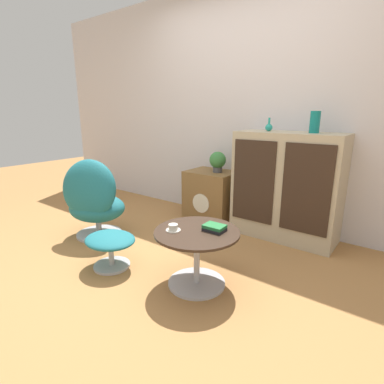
{
  "coord_description": "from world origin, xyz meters",
  "views": [
    {
      "loc": [
        1.56,
        -1.55,
        1.25
      ],
      "look_at": [
        -0.0,
        0.51,
        0.55
      ],
      "focal_mm": 28.0,
      "sensor_mm": 36.0,
      "label": 1
    }
  ],
  "objects_px": {
    "sideboard": "(286,186)",
    "coffee_table": "(197,251)",
    "tv_console": "(212,195)",
    "book_stack": "(214,228)",
    "egg_chair": "(93,200)",
    "teacup": "(173,228)",
    "ottoman": "(110,243)",
    "vase_leftmost": "(269,127)",
    "potted_plant": "(218,161)",
    "vase_inner_left": "(315,122)"
  },
  "relations": [
    {
      "from": "egg_chair",
      "to": "potted_plant",
      "type": "xyz_separation_m",
      "value": [
        0.71,
        1.17,
        0.31
      ]
    },
    {
      "from": "coffee_table",
      "to": "book_stack",
      "type": "relative_size",
      "value": 3.95
    },
    {
      "from": "egg_chair",
      "to": "teacup",
      "type": "xyz_separation_m",
      "value": [
        1.2,
        -0.18,
        0.05
      ]
    },
    {
      "from": "coffee_table",
      "to": "vase_leftmost",
      "type": "height_order",
      "value": "vase_leftmost"
    },
    {
      "from": "ottoman",
      "to": "teacup",
      "type": "relative_size",
      "value": 4.13
    },
    {
      "from": "tv_console",
      "to": "ottoman",
      "type": "height_order",
      "value": "tv_console"
    },
    {
      "from": "tv_console",
      "to": "egg_chair",
      "type": "relative_size",
      "value": 0.7
    },
    {
      "from": "coffee_table",
      "to": "vase_inner_left",
      "type": "height_order",
      "value": "vase_inner_left"
    },
    {
      "from": "ottoman",
      "to": "book_stack",
      "type": "distance_m",
      "value": 0.9
    },
    {
      "from": "sideboard",
      "to": "egg_chair",
      "type": "distance_m",
      "value": 1.92
    },
    {
      "from": "vase_inner_left",
      "to": "book_stack",
      "type": "relative_size",
      "value": 1.25
    },
    {
      "from": "vase_leftmost",
      "to": "potted_plant",
      "type": "xyz_separation_m",
      "value": [
        -0.58,
        -0.0,
        -0.39
      ]
    },
    {
      "from": "tv_console",
      "to": "coffee_table",
      "type": "bearing_deg",
      "value": -60.69
    },
    {
      "from": "ottoman",
      "to": "sideboard",
      "type": "bearing_deg",
      "value": 58.55
    },
    {
      "from": "tv_console",
      "to": "book_stack",
      "type": "xyz_separation_m",
      "value": [
        0.8,
        -1.17,
        0.16
      ]
    },
    {
      "from": "egg_chair",
      "to": "vase_inner_left",
      "type": "relative_size",
      "value": 4.27
    },
    {
      "from": "coffee_table",
      "to": "vase_inner_left",
      "type": "bearing_deg",
      "value": 72.85
    },
    {
      "from": "potted_plant",
      "to": "tv_console",
      "type": "bearing_deg",
      "value": -179.42
    },
    {
      "from": "sideboard",
      "to": "vase_inner_left",
      "type": "distance_m",
      "value": 0.66
    },
    {
      "from": "teacup",
      "to": "vase_leftmost",
      "type": "bearing_deg",
      "value": 85.95
    },
    {
      "from": "potted_plant",
      "to": "teacup",
      "type": "relative_size",
      "value": 2.2
    },
    {
      "from": "ottoman",
      "to": "vase_leftmost",
      "type": "xyz_separation_m",
      "value": [
        0.67,
        1.47,
        0.88
      ]
    },
    {
      "from": "vase_inner_left",
      "to": "book_stack",
      "type": "bearing_deg",
      "value": -103.89
    },
    {
      "from": "tv_console",
      "to": "ottoman",
      "type": "xyz_separation_m",
      "value": [
        -0.01,
        -1.47,
        -0.07
      ]
    },
    {
      "from": "sideboard",
      "to": "teacup",
      "type": "height_order",
      "value": "sideboard"
    },
    {
      "from": "egg_chair",
      "to": "potted_plant",
      "type": "height_order",
      "value": "egg_chair"
    },
    {
      "from": "sideboard",
      "to": "vase_inner_left",
      "type": "height_order",
      "value": "vase_inner_left"
    },
    {
      "from": "egg_chair",
      "to": "coffee_table",
      "type": "height_order",
      "value": "egg_chair"
    },
    {
      "from": "vase_leftmost",
      "to": "teacup",
      "type": "bearing_deg",
      "value": -94.05
    },
    {
      "from": "egg_chair",
      "to": "book_stack",
      "type": "xyz_separation_m",
      "value": [
        1.44,
        -0.0,
        0.05
      ]
    },
    {
      "from": "tv_console",
      "to": "egg_chair",
      "type": "height_order",
      "value": "egg_chair"
    },
    {
      "from": "coffee_table",
      "to": "teacup",
      "type": "relative_size",
      "value": 5.77
    },
    {
      "from": "vase_leftmost",
      "to": "vase_inner_left",
      "type": "relative_size",
      "value": 0.67
    },
    {
      "from": "vase_leftmost",
      "to": "sideboard",
      "type": "bearing_deg",
      "value": -0.99
    },
    {
      "from": "tv_console",
      "to": "ottoman",
      "type": "bearing_deg",
      "value": -90.53
    },
    {
      "from": "ottoman",
      "to": "potted_plant",
      "type": "xyz_separation_m",
      "value": [
        0.09,
        1.47,
        0.49
      ]
    },
    {
      "from": "sideboard",
      "to": "tv_console",
      "type": "bearing_deg",
      "value": 179.84
    },
    {
      "from": "potted_plant",
      "to": "book_stack",
      "type": "xyz_separation_m",
      "value": [
        0.73,
        -1.17,
        -0.26
      ]
    },
    {
      "from": "ottoman",
      "to": "book_stack",
      "type": "relative_size",
      "value": 2.83
    },
    {
      "from": "potted_plant",
      "to": "sideboard",
      "type": "bearing_deg",
      "value": -0.23
    },
    {
      "from": "vase_leftmost",
      "to": "vase_inner_left",
      "type": "bearing_deg",
      "value": 0.0
    },
    {
      "from": "egg_chair",
      "to": "vase_leftmost",
      "type": "bearing_deg",
      "value": 42.13
    },
    {
      "from": "vase_leftmost",
      "to": "potted_plant",
      "type": "height_order",
      "value": "vase_leftmost"
    },
    {
      "from": "egg_chair",
      "to": "teacup",
      "type": "bearing_deg",
      "value": -8.34
    },
    {
      "from": "egg_chair",
      "to": "coffee_table",
      "type": "xyz_separation_m",
      "value": [
        1.34,
        -0.08,
        -0.13
      ]
    },
    {
      "from": "sideboard",
      "to": "coffee_table",
      "type": "bearing_deg",
      "value": -98.18
    },
    {
      "from": "egg_chair",
      "to": "ottoman",
      "type": "bearing_deg",
      "value": -25.42
    },
    {
      "from": "teacup",
      "to": "book_stack",
      "type": "bearing_deg",
      "value": 36.62
    },
    {
      "from": "teacup",
      "to": "book_stack",
      "type": "distance_m",
      "value": 0.29
    },
    {
      "from": "tv_console",
      "to": "potted_plant",
      "type": "distance_m",
      "value": 0.42
    }
  ]
}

